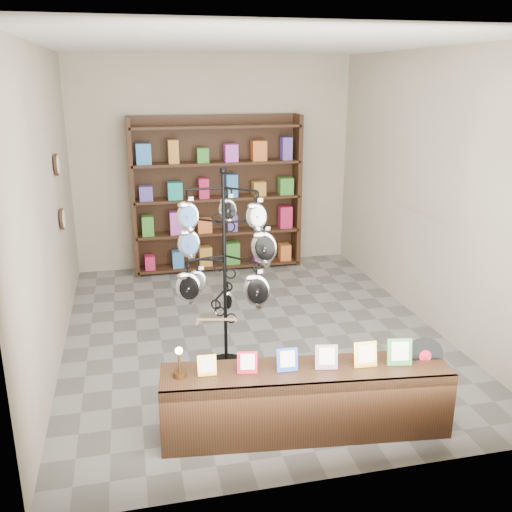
{
  "coord_description": "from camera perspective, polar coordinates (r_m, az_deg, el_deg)",
  "views": [
    {
      "loc": [
        -1.24,
        -5.65,
        2.7
      ],
      "look_at": [
        -0.18,
        -1.0,
        1.2
      ],
      "focal_mm": 40.0,
      "sensor_mm": 36.0,
      "label": 1
    }
  ],
  "objects": [
    {
      "name": "ground",
      "position": [
        6.39,
        -0.43,
        -7.53
      ],
      "size": [
        5.0,
        5.0,
        0.0
      ],
      "primitive_type": "plane",
      "color": "slate",
      "rests_on": "ground"
    },
    {
      "name": "room_envelope",
      "position": [
        5.85,
        -0.47,
        9.13
      ],
      "size": [
        5.0,
        5.0,
        5.0
      ],
      "color": "#B4A791",
      "rests_on": "ground"
    },
    {
      "name": "display_tree",
      "position": [
        5.25,
        -3.18,
        -0.01
      ],
      "size": [
        1.04,
        1.02,
        1.94
      ],
      "rotation": [
        0.0,
        0.0,
        -0.31
      ],
      "color": "black",
      "rests_on": "ground"
    },
    {
      "name": "front_shelf",
      "position": [
        4.62,
        4.99,
        -14.18
      ],
      "size": [
        2.28,
        0.71,
        0.79
      ],
      "rotation": [
        0.0,
        0.0,
        -0.11
      ],
      "color": "black",
      "rests_on": "ground"
    },
    {
      "name": "back_shelving",
      "position": [
        8.22,
        -3.92,
        5.7
      ],
      "size": [
        2.42,
        0.36,
        2.2
      ],
      "color": "black",
      "rests_on": "ground"
    },
    {
      "name": "wall_clocks",
      "position": [
        6.6,
        -19.07,
        6.05
      ],
      "size": [
        0.03,
        0.24,
        0.84
      ],
      "color": "black",
      "rests_on": "ground"
    }
  ]
}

